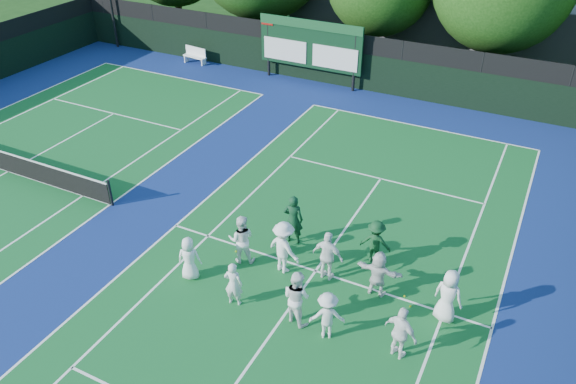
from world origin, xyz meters
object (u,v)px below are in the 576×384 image
at_px(scoreboard, 310,45).
at_px(bench, 195,55).
at_px(coach_left, 293,219).
at_px(tennis_net, 5,161).

relative_size(scoreboard, bench, 3.73).
relative_size(bench, coach_left, 0.88).
bearing_deg(coach_left, tennis_net, -9.46).
distance_m(tennis_net, bench, 14.38).
xyz_separation_m(scoreboard, bench, (-7.55, -0.21, -1.66)).
height_order(scoreboard, coach_left, scoreboard).
distance_m(tennis_net, coach_left, 12.71).
bearing_deg(coach_left, bench, -59.50).
xyz_separation_m(scoreboard, coach_left, (5.67, -13.50, -1.27)).
bearing_deg(bench, tennis_net, -87.77).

